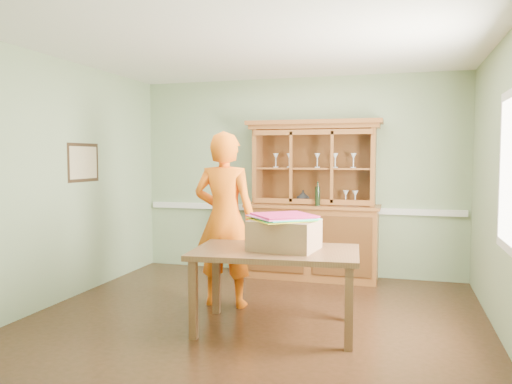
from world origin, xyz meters
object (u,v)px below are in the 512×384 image
(china_hutch, at_px, (312,223))
(person, at_px, (225,219))
(dining_table, at_px, (276,259))
(cardboard_box, at_px, (284,235))

(china_hutch, height_order, person, china_hutch)
(dining_table, xyz_separation_m, cardboard_box, (0.08, 0.03, 0.23))
(china_hutch, height_order, dining_table, china_hutch)
(china_hutch, distance_m, cardboard_box, 2.10)
(china_hutch, distance_m, person, 1.68)
(cardboard_box, xyz_separation_m, person, (-0.80, 0.58, 0.05))
(china_hutch, bearing_deg, dining_table, -89.47)
(china_hutch, relative_size, person, 1.11)
(china_hutch, distance_m, dining_table, 2.12)
(china_hutch, relative_size, dining_table, 1.32)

